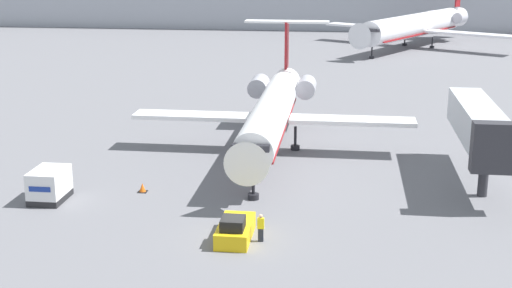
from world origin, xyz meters
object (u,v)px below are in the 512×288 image
object	(u,v)px
luggage_cart	(49,185)
jet_bridge	(479,125)
traffic_cone_left	(142,188)
worker_near_tug	(261,227)
airplane_parked_far_left	(416,25)
airplane_main	(272,110)
pushback_tug	(235,229)

from	to	relation	value
luggage_cart	jet_bridge	xyz separation A→B (m)	(30.22, 7.86, 3.32)
traffic_cone_left	jet_bridge	distance (m)	25.22
traffic_cone_left	worker_near_tug	bearing A→B (deg)	-39.25
airplane_parked_far_left	jet_bridge	distance (m)	75.25
airplane_main	pushback_tug	distance (m)	19.75
airplane_main	jet_bridge	distance (m)	17.38
worker_near_tug	traffic_cone_left	bearing A→B (deg)	140.75
worker_near_tug	luggage_cart	bearing A→B (deg)	161.17
worker_near_tug	airplane_parked_far_left	bearing A→B (deg)	79.31
luggage_cart	jet_bridge	bearing A→B (deg)	14.58
airplane_main	worker_near_tug	bearing A→B (deg)	-86.01
airplane_main	traffic_cone_left	world-z (taller)	airplane_main
luggage_cart	jet_bridge	distance (m)	31.40
pushback_tug	luggage_cart	world-z (taller)	luggage_cart
worker_near_tug	traffic_cone_left	distance (m)	12.41
luggage_cart	airplane_parked_far_left	distance (m)	89.15
airplane_main	luggage_cart	distance (m)	20.34
jet_bridge	airplane_parked_far_left	bearing A→B (deg)	88.50
pushback_tug	worker_near_tug	bearing A→B (deg)	-6.70
airplane_parked_far_left	jet_bridge	bearing A→B (deg)	-91.50
luggage_cart	airplane_main	bearing A→B (deg)	45.53
airplane_main	traffic_cone_left	distance (m)	14.81
traffic_cone_left	jet_bridge	size ratio (longest dim) A/B	0.05
airplane_parked_far_left	jet_bridge	xyz separation A→B (m)	(-1.97, -75.23, 0.54)
pushback_tug	jet_bridge	world-z (taller)	jet_bridge
worker_near_tug	jet_bridge	xyz separation A→B (m)	(14.71, 13.15, 3.54)
luggage_cart	jet_bridge	size ratio (longest dim) A/B	0.22
pushback_tug	jet_bridge	xyz separation A→B (m)	(16.30, 12.96, 3.85)
luggage_cart	pushback_tug	bearing A→B (deg)	-20.13
airplane_main	airplane_parked_far_left	world-z (taller)	airplane_parked_far_left
luggage_cart	airplane_parked_far_left	world-z (taller)	airplane_parked_far_left
luggage_cart	worker_near_tug	distance (m)	16.40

